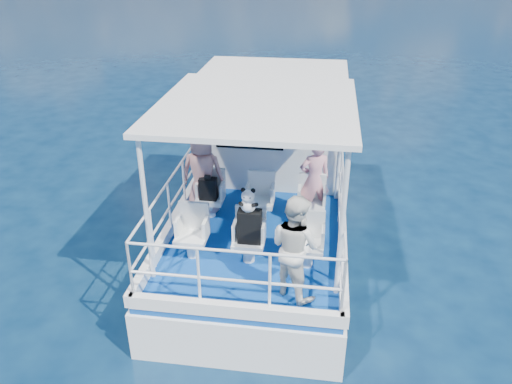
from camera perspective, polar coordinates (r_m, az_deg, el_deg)
ground at (r=9.29m, az=0.27°, el=-8.50°), size 2000.00×2000.00×0.00m
hull at (r=10.11m, az=1.04°, el=-5.23°), size 3.00×7.00×1.60m
deck at (r=9.68m, az=1.08°, el=-0.98°), size 2.90×6.90×0.10m
cabin at (r=10.41m, az=2.03°, el=7.98°), size 2.85×2.00×2.20m
canopy at (r=7.69m, az=0.11°, el=9.95°), size 3.00×3.20×0.08m
canopy_posts at (r=8.06m, az=0.06°, el=2.08°), size 2.77×2.97×2.20m
railings at (r=8.05m, az=-0.27°, el=-2.76°), size 2.84×3.59×1.00m
seat_port_fwd at (r=9.02m, az=-5.22°, el=-1.63°), size 0.48×0.46×0.38m
seat_center_fwd at (r=8.87m, az=0.46°, el=-2.03°), size 0.48×0.46×0.38m
seat_stbd_fwd at (r=8.81m, az=6.27°, el=-2.41°), size 0.48×0.46×0.38m
seat_port_aft at (r=7.94m, az=-7.29°, el=-6.10°), size 0.48×0.46×0.38m
seat_center_aft at (r=7.77m, az=-0.83°, el=-6.66°), size 0.48×0.46×0.38m
seat_stbd_aft at (r=7.71m, az=5.85°, el=-7.15°), size 0.48×0.46×0.38m
passenger_port_fwd at (r=8.88m, az=-6.12°, el=2.20°), size 0.61×0.45×1.59m
passenger_stbd_fwd at (r=8.76m, az=6.71°, el=1.48°), size 0.63×0.51×1.50m
passenger_stbd_aft at (r=6.83m, az=4.43°, el=-6.22°), size 0.95×0.92×1.54m
backpack_port at (r=8.77m, az=-5.48°, el=0.36°), size 0.31×0.17×0.40m
backpack_center at (r=7.49m, az=-0.72°, el=-3.96°), size 0.36×0.20×0.53m
compact_camera at (r=8.66m, az=-5.57°, el=1.71°), size 0.10×0.06×0.06m
panda at (r=7.25m, az=-0.90°, el=-0.92°), size 0.25×0.20×0.38m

